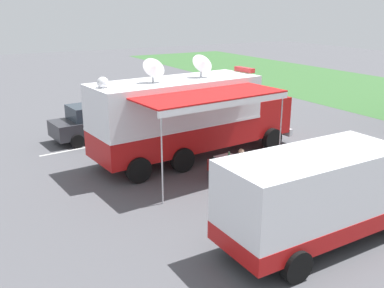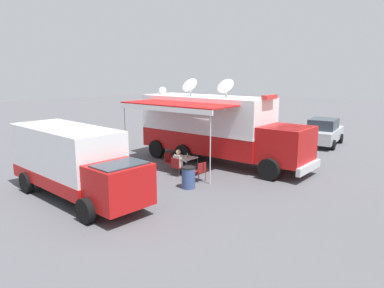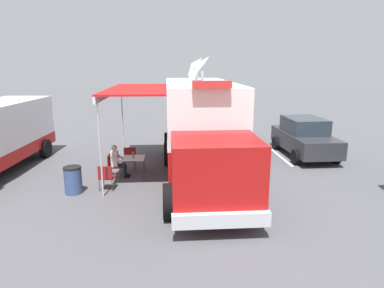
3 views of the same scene
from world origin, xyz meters
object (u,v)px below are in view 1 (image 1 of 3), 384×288
at_px(command_truck, 192,114).
at_px(folding_chair_at_table, 242,168).
at_px(folding_chair_beside_table, 214,169).
at_px(car_far_corner, 94,122).
at_px(water_bottle, 229,154).
at_px(car_behind_truck, 153,99).
at_px(seated_responder, 239,163).
at_px(folding_table, 228,158).
at_px(trash_bin, 291,169).
at_px(support_truck, 325,196).
at_px(folding_chair_spare_by_truck, 268,161).

relative_size(command_truck, folding_chair_at_table, 11.12).
height_order(folding_chair_at_table, folding_chair_beside_table, same).
distance_m(folding_chair_beside_table, car_far_corner, 8.01).
relative_size(water_bottle, car_behind_truck, 0.05).
bearing_deg(seated_responder, folding_chair_beside_table, -105.40).
xyz_separation_m(folding_table, trash_bin, (1.69, 1.78, -0.22)).
relative_size(folding_chair_at_table, support_truck, 0.13).
height_order(folding_chair_at_table, trash_bin, trash_bin).
relative_size(folding_chair_spare_by_truck, seated_responder, 0.70).
relative_size(trash_bin, car_far_corner, 0.21).
bearing_deg(folding_chair_spare_by_truck, folding_chair_at_table, -84.28).
height_order(folding_chair_spare_by_truck, trash_bin, trash_bin).
bearing_deg(command_truck, seated_responder, 6.30).
height_order(command_truck, water_bottle, command_truck).
height_order(command_truck, folding_chair_beside_table, command_truck).
bearing_deg(seated_responder, folding_table, -168.31).
relative_size(folding_chair_spare_by_truck, trash_bin, 0.96).
relative_size(support_truck, car_far_corner, 1.57).
height_order(folding_chair_spare_by_truck, seated_responder, seated_responder).
height_order(trash_bin, support_truck, support_truck).
distance_m(command_truck, trash_bin, 4.86).
distance_m(command_truck, support_truck, 8.05).
bearing_deg(support_truck, water_bottle, 173.62).
xyz_separation_m(folding_chair_at_table, car_far_corner, (-8.15, -3.20, 0.37)).
bearing_deg(car_far_corner, support_truck, 10.94).
bearing_deg(command_truck, support_truck, -2.46).
xyz_separation_m(folding_chair_spare_by_truck, trash_bin, (1.03, 0.29, -0.06)).
bearing_deg(water_bottle, car_behind_truck, 170.89).
bearing_deg(command_truck, folding_chair_at_table, 6.24).
distance_m(folding_chair_at_table, trash_bin, 1.86).
height_order(command_truck, folding_chair_at_table, command_truck).
distance_m(water_bottle, car_behind_truck, 11.07).
distance_m(folding_chair_spare_by_truck, trash_bin, 1.07).
distance_m(folding_table, folding_chair_spare_by_truck, 1.64).
bearing_deg(folding_chair_spare_by_truck, support_truck, -22.77).
height_order(water_bottle, folding_chair_at_table, water_bottle).
xyz_separation_m(folding_chair_spare_by_truck, seated_responder, (-0.05, -1.36, 0.14)).
relative_size(command_truck, seated_responder, 7.74).
xyz_separation_m(water_bottle, seated_responder, (0.60, 0.07, -0.18)).
xyz_separation_m(water_bottle, support_truck, (5.53, -0.62, 0.55)).
bearing_deg(folding_chair_spare_by_truck, command_truck, -151.60).
distance_m(command_truck, car_far_corner, 5.73).
height_order(folding_table, trash_bin, trash_bin).
relative_size(folding_table, car_behind_truck, 0.19).
bearing_deg(trash_bin, car_behind_truck, 179.85).
height_order(water_bottle, trash_bin, water_bottle).
bearing_deg(folding_chair_beside_table, water_bottle, 109.95).
height_order(folding_chair_beside_table, car_behind_truck, car_behind_truck).
bearing_deg(folding_table, support_truck, -5.78).
bearing_deg(support_truck, seated_responder, 172.07).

